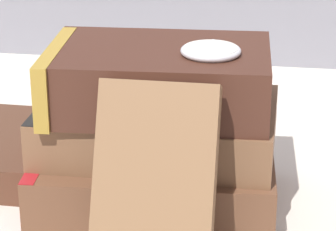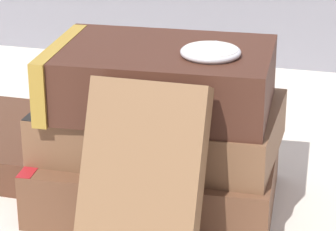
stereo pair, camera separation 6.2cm
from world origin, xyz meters
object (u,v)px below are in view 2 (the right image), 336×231
(reading_glasses, at_px, (138,136))
(pocket_watch, at_px, (210,53))
(book_flat_top, at_px, (154,78))
(book_flat_middle, at_px, (155,126))
(book_flat_bottom, at_px, (150,177))
(book_leaning_front, at_px, (141,189))

(reading_glasses, bearing_deg, pocket_watch, -48.21)
(book_flat_top, bearing_deg, reading_glasses, 109.68)
(book_flat_top, xyz_separation_m, reading_glasses, (-0.05, 0.13, -0.11))
(book_flat_middle, relative_size, book_flat_top, 1.06)
(book_flat_bottom, bearing_deg, reading_glasses, 107.29)
(book_flat_middle, bearing_deg, pocket_watch, -20.97)
(book_flat_middle, bearing_deg, book_leaning_front, -78.94)
(book_flat_bottom, height_order, reading_glasses, book_flat_bottom)
(book_flat_bottom, xyz_separation_m, book_flat_middle, (0.00, 0.01, 0.04))
(book_flat_bottom, height_order, book_flat_middle, book_flat_middle)
(book_flat_top, distance_m, reading_glasses, 0.18)
(book_flat_top, distance_m, book_leaning_front, 0.12)
(book_flat_bottom, relative_size, book_flat_top, 1.13)
(book_flat_top, bearing_deg, pocket_watch, -17.31)
(reading_glasses, bearing_deg, book_leaning_front, -67.03)
(book_flat_middle, height_order, pocket_watch, pocket_watch)
(reading_glasses, bearing_deg, book_flat_top, -61.53)
(pocket_watch, bearing_deg, book_flat_top, 166.16)
(book_flat_middle, bearing_deg, reading_glasses, 113.76)
(book_leaning_front, relative_size, pocket_watch, 2.77)
(book_leaning_front, distance_m, reading_glasses, 0.25)
(pocket_watch, bearing_deg, book_flat_middle, 158.88)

